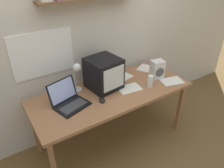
# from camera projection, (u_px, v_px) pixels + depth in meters

# --- Properties ---
(ground_plane) EXTENTS (12.00, 12.00, 0.00)m
(ground_plane) POSITION_uv_depth(u_px,v_px,m) (112.00, 139.00, 2.85)
(ground_plane) COLOR brown
(back_wall) EXTENTS (5.60, 0.24, 2.60)m
(back_wall) POSITION_uv_depth(u_px,v_px,m) (90.00, 32.00, 2.50)
(back_wall) COLOR beige
(back_wall) RESTS_ON ground_plane
(corner_desk) EXTENTS (1.83, 0.74, 0.74)m
(corner_desk) POSITION_uv_depth(u_px,v_px,m) (112.00, 96.00, 2.50)
(corner_desk) COLOR #9A6642
(corner_desk) RESTS_ON ground_plane
(crt_monitor) EXTENTS (0.38, 0.39, 0.36)m
(crt_monitor) POSITION_uv_depth(u_px,v_px,m) (104.00, 73.00, 2.46)
(crt_monitor) COLOR black
(crt_monitor) RESTS_ON corner_desk
(laptop) EXTENTS (0.39, 0.38, 0.25)m
(laptop) POSITION_uv_depth(u_px,v_px,m) (68.00, 99.00, 2.23)
(laptop) COLOR black
(laptop) RESTS_ON corner_desk
(desk_lamp) EXTENTS (0.14, 0.17, 0.35)m
(desk_lamp) POSITION_uv_depth(u_px,v_px,m) (76.00, 74.00, 2.35)
(desk_lamp) COLOR silver
(desk_lamp) RESTS_ON corner_desk
(juice_glass) EXTENTS (0.07, 0.07, 0.15)m
(juice_glass) POSITION_uv_depth(u_px,v_px,m) (150.00, 82.00, 2.52)
(juice_glass) COLOR white
(juice_glass) RESTS_ON corner_desk
(space_heater) EXTENTS (0.17, 0.15, 0.23)m
(space_heater) POSITION_uv_depth(u_px,v_px,m) (157.00, 69.00, 2.69)
(space_heater) COLOR silver
(space_heater) RESTS_ON corner_desk
(computer_mouse) EXTENTS (0.08, 0.11, 0.03)m
(computer_mouse) POSITION_uv_depth(u_px,v_px,m) (102.00, 100.00, 2.30)
(computer_mouse) COLOR black
(computer_mouse) RESTS_ON corner_desk
(open_notebook) EXTENTS (0.32, 0.20, 0.00)m
(open_notebook) POSITION_uv_depth(u_px,v_px,m) (122.00, 78.00, 2.73)
(open_notebook) COLOR white
(open_notebook) RESTS_ON corner_desk
(printed_handout) EXTENTS (0.28, 0.21, 0.00)m
(printed_handout) POSITION_uv_depth(u_px,v_px,m) (129.00, 88.00, 2.52)
(printed_handout) COLOR silver
(printed_handout) RESTS_ON corner_desk
(loose_paper_near_monitor) EXTENTS (0.28, 0.28, 0.00)m
(loose_paper_near_monitor) POSITION_uv_depth(u_px,v_px,m) (146.00, 68.00, 2.96)
(loose_paper_near_monitor) COLOR white
(loose_paper_near_monitor) RESTS_ON corner_desk
(loose_paper_near_laptop) EXTENTS (0.30, 0.25, 0.00)m
(loose_paper_near_laptop) POSITION_uv_depth(u_px,v_px,m) (172.00, 81.00, 2.66)
(loose_paper_near_laptop) COLOR white
(loose_paper_near_laptop) RESTS_ON corner_desk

